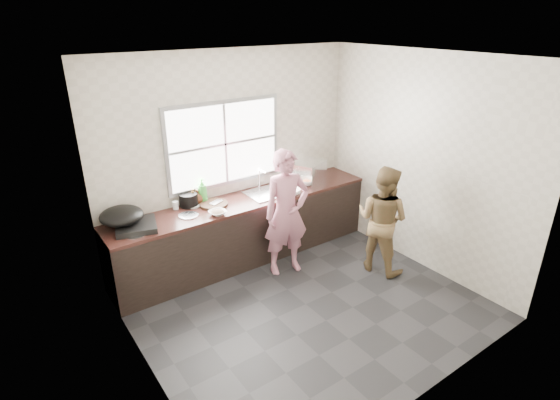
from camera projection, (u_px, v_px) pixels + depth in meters
floor at (306, 305)px, 5.00m from camera, size 3.60×3.20×0.01m
ceiling at (313, 57)px, 3.94m from camera, size 3.60×3.20×0.01m
wall_back at (231, 157)px, 5.67m from camera, size 3.60×0.01×2.70m
wall_left at (134, 246)px, 3.51m from camera, size 0.01×3.20×2.70m
wall_right at (422, 163)px, 5.43m from camera, size 0.01×3.20×2.70m
wall_front at (443, 263)px, 3.27m from camera, size 3.60×0.01×2.70m
cabinet at (246, 230)px, 5.81m from camera, size 3.60×0.62×0.82m
countertop at (245, 201)px, 5.64m from camera, size 3.60×0.64×0.04m
sink at (267, 193)px, 5.81m from camera, size 0.55×0.45×0.02m
faucet at (259, 179)px, 5.91m from camera, size 0.02×0.02×0.30m
window_frame at (224, 144)px, 5.53m from camera, size 1.60×0.05×1.10m
window_glazing at (225, 144)px, 5.51m from camera, size 1.50×0.01×1.00m
woman at (286, 217)px, 5.40m from camera, size 0.61×0.47×1.50m
person_side at (382, 219)px, 5.45m from camera, size 0.69×0.80×1.40m
cutting_board at (214, 204)px, 5.44m from camera, size 0.38×0.38×0.04m
cleaver at (216, 202)px, 5.44m from camera, size 0.20×0.15×0.01m
bowl_mince at (218, 213)px, 5.19m from camera, size 0.22×0.22×0.05m
bowl_crabs at (291, 192)px, 5.77m from camera, size 0.27×0.27×0.07m
bowl_held at (284, 194)px, 5.71m from camera, size 0.22×0.22×0.06m
black_pot at (189, 200)px, 5.41m from camera, size 0.24×0.24×0.16m
plate_food at (193, 205)px, 5.43m from camera, size 0.26×0.26×0.02m
bottle_green at (202, 190)px, 5.48m from camera, size 0.15×0.15×0.33m
bottle_brown_tall at (193, 197)px, 5.44m from camera, size 0.11×0.11×0.20m
bottle_brown_short at (197, 197)px, 5.47m from camera, size 0.16×0.16×0.18m
glass_jar at (176, 205)px, 5.33m from camera, size 0.08×0.08×0.10m
burner at (136, 226)px, 4.85m from camera, size 0.53×0.53×0.06m
wok at (121, 216)px, 4.83m from camera, size 0.63×0.63×0.18m
dish_rack at (309, 173)px, 6.05m from camera, size 0.53×0.46×0.33m
pot_lid_left at (135, 234)px, 4.73m from camera, size 0.30×0.30×0.01m
pot_lid_right at (188, 215)px, 5.17m from camera, size 0.25×0.25×0.01m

